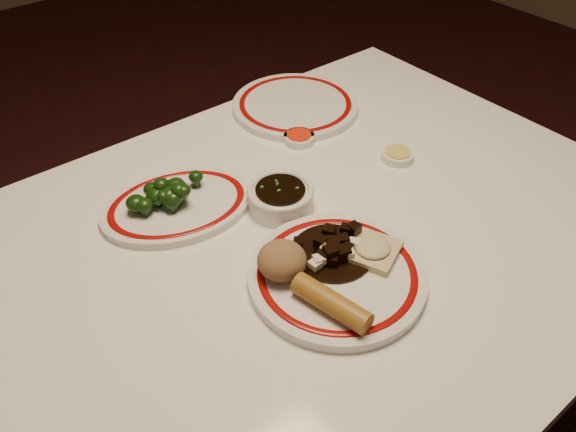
# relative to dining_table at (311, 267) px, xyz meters

# --- Properties ---
(dining_table) EXTENTS (1.20, 0.90, 0.75)m
(dining_table) POSITION_rel_dining_table_xyz_m (0.00, 0.00, 0.00)
(dining_table) COLOR white
(dining_table) RESTS_ON ground
(main_plate) EXTENTS (0.36, 0.36, 0.02)m
(main_plate) POSITION_rel_dining_table_xyz_m (-0.05, -0.11, 0.10)
(main_plate) COLOR silver
(main_plate) RESTS_ON dining_table
(rice_mound) EXTENTS (0.08, 0.08, 0.05)m
(rice_mound) POSITION_rel_dining_table_xyz_m (-0.11, -0.06, 0.14)
(rice_mound) COLOR #8B6341
(rice_mound) RESTS_ON main_plate
(spring_roll) EXTENTS (0.06, 0.13, 0.03)m
(spring_roll) POSITION_rel_dining_table_xyz_m (-0.10, -0.16, 0.13)
(spring_roll) COLOR olive
(spring_roll) RESTS_ON main_plate
(fried_wonton) EXTENTS (0.10, 0.10, 0.02)m
(fried_wonton) POSITION_rel_dining_table_xyz_m (0.02, -0.12, 0.12)
(fried_wonton) COLOR #C7BB8D
(fried_wonton) RESTS_ON main_plate
(stirfry_heap) EXTENTS (0.13, 0.13, 0.03)m
(stirfry_heap) POSITION_rel_dining_table_xyz_m (-0.02, -0.08, 0.12)
(stirfry_heap) COLOR black
(stirfry_heap) RESTS_ON main_plate
(broccoli_plate) EXTENTS (0.31, 0.29, 0.02)m
(broccoli_plate) POSITION_rel_dining_table_xyz_m (-0.15, 0.19, 0.10)
(broccoli_plate) COLOR silver
(broccoli_plate) RESTS_ON dining_table
(broccoli_pile) EXTENTS (0.15, 0.08, 0.05)m
(broccoli_pile) POSITION_rel_dining_table_xyz_m (-0.17, 0.19, 0.13)
(broccoli_pile) COLOR #23471C
(broccoli_pile) RESTS_ON broccoli_plate
(soy_bowl) EXTENTS (0.12, 0.12, 0.04)m
(soy_bowl) POSITION_rel_dining_table_xyz_m (-0.00, 0.08, 0.11)
(soy_bowl) COLOR silver
(soy_bowl) RESTS_ON dining_table
(sweet_sour_dish) EXTENTS (0.06, 0.06, 0.02)m
(sweet_sour_dish) POSITION_rel_dining_table_xyz_m (0.15, 0.22, 0.10)
(sweet_sour_dish) COLOR silver
(sweet_sour_dish) RESTS_ON dining_table
(mustard_dish) EXTENTS (0.06, 0.06, 0.02)m
(mustard_dish) POSITION_rel_dining_table_xyz_m (0.27, 0.05, 0.10)
(mustard_dish) COLOR silver
(mustard_dish) RESTS_ON dining_table
(far_plate) EXTENTS (0.32, 0.32, 0.02)m
(far_plate) POSITION_rel_dining_table_xyz_m (0.23, 0.33, 0.10)
(far_plate) COLOR silver
(far_plate) RESTS_ON dining_table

